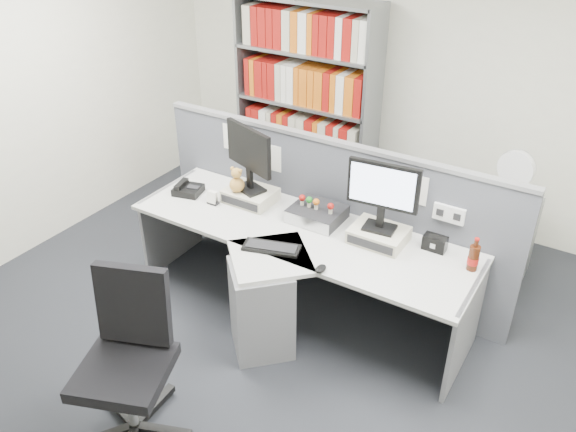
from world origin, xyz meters
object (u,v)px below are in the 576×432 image
Objects in this scene: monitor_left at (249,153)px; desktop_pc at (317,214)px; desk at (284,274)px; desk_calendar at (213,198)px; filing_cabinet at (500,244)px; keyboard at (271,247)px; desk_phone at (188,189)px; shelving_unit at (306,107)px; desk_fan at (516,172)px; mouse at (321,269)px; speaker at (435,243)px; office_chair at (129,355)px; monitor_right at (383,191)px; cola_bottle at (473,258)px.

desktop_pc is (0.59, 0.03, -0.36)m from monitor_left.
desk_calendar reaches higher than desk.
desk is 3.71× the size of filing_cabinet.
keyboard is 1.07m from desk_phone.
desktop_pc reaches higher than filing_cabinet.
desk_fan is at bearing -12.08° from shelving_unit.
desktop_pc is 1.55m from desk_fan.
mouse is (0.41, -0.05, 0.01)m from keyboard.
speaker reaches higher than desk.
speaker is (1.98, 0.27, 0.02)m from desk_phone.
filing_cabinet is 3.05m from office_chair.
monitor_right reaches higher than desk_fan.
desk_fan is 3.07m from office_chair.
desktop_pc is at bearing 177.11° from monitor_right.
desktop_pc is 1.71m from office_chair.
monitor_left is (-0.55, 0.38, 0.67)m from desk.
speaker is at bearing 49.39° from mouse.
desk_fan is (2.10, -0.45, 0.03)m from shelving_unit.
filing_cabinet is (1.17, 0.99, -0.42)m from desktop_pc.
office_chair is (0.63, -3.11, -0.41)m from shelving_unit.
monitor_right is at bearing 35.06° from desk.
desk_calendar is at bearing 158.41° from keyboard.
cola_bottle is at bearing 21.63° from keyboard.
monitor_left is at bearing -179.64° from cola_bottle.
filing_cabinet is (2.26, 1.18, -0.40)m from desk_phone.
office_chair is (-1.47, -2.66, 0.21)m from filing_cabinet.
desk_fan is at bearing 40.34° from desktop_pc.
office_chair is at bearing -131.85° from cola_bottle.
desk is 25.95× the size of mouse.
cola_bottle is at bearing -34.60° from shelving_unit.
desktop_pc is at bearing 9.78° from desk_phone.
shelving_unit is at bearing 101.43° from office_chair.
desk_phone is 1.57× the size of speaker.
monitor_left is 1.38× the size of desktop_pc.
office_chair is (-1.48, -1.65, -0.25)m from cola_bottle.
desk_phone is 2.58m from filing_cabinet.
monitor_left is at bearing 145.24° from desk.
desk_fan is (0.28, 0.91, 0.23)m from speaker.
monitor_left is 0.49× the size of office_chair.
monitor_left is at bearing 136.77° from keyboard.
keyboard is 0.21× the size of shelving_unit.
desk is at bearing -144.94° from monitor_right.
speaker is at bearing -107.12° from desk_fan.
filing_cabinet is at bearing 57.25° from monitor_right.
desk_fan is (0.65, 1.02, -0.12)m from monitor_right.
cola_bottle is at bearing 33.01° from mouse.
shelving_unit is at bearing 115.96° from desk.
keyboard is at bearing 78.60° from office_chair.
speaker is at bearing 55.68° from office_chair.
monitor_left is at bearing -175.94° from speaker.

